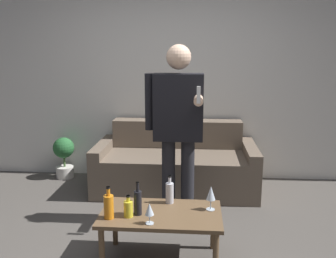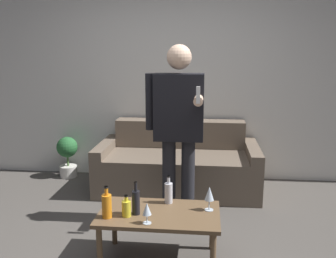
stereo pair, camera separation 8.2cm
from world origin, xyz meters
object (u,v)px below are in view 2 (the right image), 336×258
bottle_orange (169,192)px  person_standing_front (178,122)px  coffee_table (159,218)px  couch (178,165)px

bottle_orange → person_standing_front: bearing=86.2°
coffee_table → bottle_orange: bearing=74.2°
person_standing_front → couch: bearing=94.2°
coffee_table → bottle_orange: bottle_orange is taller
bottle_orange → coffee_table: bearing=-105.8°
couch → coffee_table: 1.59m
coffee_table → couch: bearing=89.2°
couch → person_standing_front: bearing=-85.8°
coffee_table → person_standing_front: (0.09, 0.71, 0.62)m
bottle_orange → couch: bearing=91.3°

